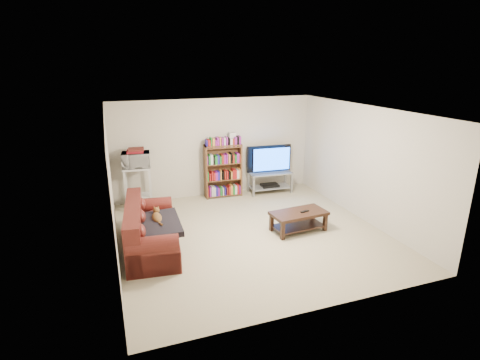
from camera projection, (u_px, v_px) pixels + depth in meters
name	position (u px, v px, depth m)	size (l,w,h in m)	color
floor	(252.00, 234.00, 7.35)	(5.00, 5.00, 0.00)	#C6BA93
ceiling	(253.00, 111.00, 6.62)	(5.00, 5.00, 0.00)	white
wall_back	(215.00, 148.00, 9.23)	(5.00, 5.00, 0.00)	beige
wall_front	(324.00, 229.00, 4.74)	(5.00, 5.00, 0.00)	beige
wall_left	(112.00, 190.00, 6.19)	(5.00, 5.00, 0.00)	beige
wall_right	(364.00, 164.00, 7.78)	(5.00, 5.00, 0.00)	beige
sofa	(148.00, 233.00, 6.68)	(1.06, 2.07, 0.85)	#5E1D18
blanket	(157.00, 225.00, 6.53)	(0.77, 1.00, 0.10)	black
cat	(157.00, 218.00, 6.68)	(0.22, 0.54, 0.16)	brown
coffee_table	(299.00, 218.00, 7.41)	(1.14, 0.64, 0.40)	black
remote	(305.00, 211.00, 7.37)	(0.18, 0.05, 0.02)	black
tv_stand	(270.00, 179.00, 9.57)	(1.11, 0.55, 0.54)	#999EA3
television	(270.00, 159.00, 9.42)	(1.17, 0.15, 0.67)	black
dvd_player	(270.00, 185.00, 9.62)	(0.43, 0.30, 0.06)	black
bookshelf	(223.00, 170.00, 9.20)	(0.93, 0.32, 1.32)	#56361E
shelf_clutter	(226.00, 140.00, 9.02)	(0.68, 0.21, 0.28)	silver
microwave_stand	(138.00, 182.00, 8.46)	(0.66, 0.51, 0.98)	silver
microwave	(136.00, 160.00, 8.30)	(0.60, 0.41, 0.33)	silver
game_boxes	(135.00, 151.00, 8.24)	(0.36, 0.31, 0.05)	maroon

